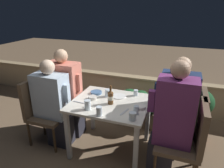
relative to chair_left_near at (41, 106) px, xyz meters
The scene contains 26 objects.
ground_plane 1.13m from the chair_left_near, ahead, with size 16.00×16.00×0.00m, color #7A6047.
parapet_wall 1.82m from the chair_left_near, 57.02° to the left, with size 9.00×0.18×0.60m.
dining_table 0.99m from the chair_left_near, ahead, with size 0.96×0.82×0.71m.
planter_hedge 1.52m from the chair_left_near, 36.70° to the left, with size 0.71×0.47×0.57m.
chair_left_near is the anchor object (origin of this frame).
person_blue_shirt 0.22m from the chair_left_near, ahead, with size 0.51×0.26×1.22m.
chair_left_far 0.29m from the chair_left_near, 86.01° to the left, with size 0.48×0.47×0.93m.
person_coral_top 0.38m from the chair_left_near, 51.24° to the left, with size 0.52×0.26×1.30m.
chair_right_near 1.94m from the chair_left_near, ahead, with size 0.48×0.47×0.93m.
person_purple_stripe 1.74m from the chair_left_near, ahead, with size 0.49×0.26×1.36m.
chair_right_far 1.98m from the chair_left_near, ahead, with size 0.48×0.47×0.93m.
person_navy_jumper 1.78m from the chair_left_near, ahead, with size 0.50×0.26×1.32m.
beer_bottle 1.04m from the chair_left_near, ahead, with size 0.07×0.07×0.24m.
plate_0 1.09m from the chair_left_near, 16.78° to the left, with size 0.19×0.19×0.01m.
bowl_0 1.38m from the chair_left_near, ahead, with size 0.13×0.13×0.04m.
bowl_1 0.77m from the chair_left_near, ahead, with size 0.11×0.11×0.04m.
bowl_2 0.79m from the chair_left_near, 22.81° to the left, with size 0.15×0.15×0.03m.
glass_cup_0 1.32m from the chair_left_near, 18.79° to the left, with size 0.06×0.06×0.08m.
glass_cup_1 0.96m from the chair_left_near, 16.51° to the left, with size 0.07×0.07×0.10m.
glass_cup_2 1.37m from the chair_left_near, ahead, with size 0.06×0.06×0.10m.
glass_cup_3 1.04m from the chair_left_near, 13.16° to the right, with size 0.07×0.07×0.11m.
glass_cup_4 0.85m from the chair_left_near, 10.38° to the right, with size 0.07×0.07×0.12m.
glass_cup_5 1.38m from the chair_left_near, ahead, with size 0.08×0.08×0.09m.
fork_0 0.64m from the chair_left_near, ahead, with size 0.17×0.03×0.01m.
fork_1 1.24m from the chair_left_near, ahead, with size 0.06×0.17×0.01m.
potted_plant 2.17m from the chair_left_near, 18.62° to the left, with size 0.39×0.39×0.81m.
Camera 1 is at (0.78, -2.11, 1.84)m, focal length 32.00 mm.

